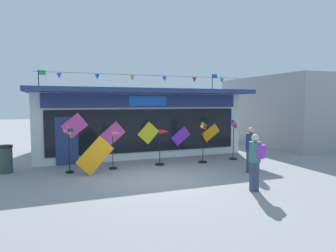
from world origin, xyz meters
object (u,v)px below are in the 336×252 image
(wind_spinner_center_left, at_px, (163,141))
(person_mid_plaza, at_px, (255,161))
(display_kite_on_ground, at_px, (95,155))
(person_near_camera, at_px, (250,150))
(trash_bin, at_px, (5,159))
(wind_spinner_far_left, at_px, (69,139))
(wind_spinner_right, at_px, (234,133))
(wind_spinner_center_right, at_px, (203,138))
(kite_shop_building, at_px, (135,121))
(wind_spinner_left, at_px, (116,142))

(wind_spinner_center_left, bearing_deg, person_mid_plaza, -73.28)
(person_mid_plaza, distance_m, display_kite_on_ground, 5.53)
(wind_spinner_center_left, height_order, person_near_camera, person_near_camera)
(person_near_camera, xyz_separation_m, display_kite_on_ground, (-5.42, 1.69, -0.15))
(display_kite_on_ground, bearing_deg, trash_bin, 155.01)
(wind_spinner_far_left, height_order, wind_spinner_right, wind_spinner_right)
(trash_bin, bearing_deg, display_kite_on_ground, -24.99)
(person_near_camera, height_order, person_mid_plaza, same)
(wind_spinner_center_left, relative_size, wind_spinner_right, 0.82)
(wind_spinner_center_right, height_order, person_near_camera, wind_spinner_center_right)
(kite_shop_building, xyz_separation_m, wind_spinner_right, (3.60, -3.81, -0.44))
(wind_spinner_left, height_order, trash_bin, wind_spinner_left)
(wind_spinner_center_right, bearing_deg, person_mid_plaza, -96.07)
(wind_spinner_far_left, distance_m, person_near_camera, 6.69)
(wind_spinner_center_right, distance_m, wind_spinner_right, 1.64)
(kite_shop_building, xyz_separation_m, person_near_camera, (2.79, -6.13, -0.78))
(wind_spinner_far_left, distance_m, trash_bin, 2.47)
(person_near_camera, bearing_deg, wind_spinner_left, 85.84)
(wind_spinner_center_right, distance_m, display_kite_on_ground, 4.63)
(wind_spinner_left, height_order, wind_spinner_center_left, wind_spinner_center_left)
(wind_spinner_center_right, height_order, display_kite_on_ground, wind_spinner_center_right)
(person_near_camera, bearing_deg, display_kite_on_ground, 95.95)
(wind_spinner_center_left, height_order, wind_spinner_right, wind_spinner_right)
(person_near_camera, distance_m, trash_bin, 9.05)
(wind_spinner_right, bearing_deg, trash_bin, 175.08)
(wind_spinner_right, relative_size, person_mid_plaza, 1.09)
(wind_spinner_center_right, distance_m, person_near_camera, 2.33)
(wind_spinner_right, distance_m, person_near_camera, 2.48)
(kite_shop_building, relative_size, wind_spinner_center_right, 5.69)
(person_mid_plaza, bearing_deg, wind_spinner_far_left, -71.94)
(wind_spinner_center_left, xyz_separation_m, wind_spinner_right, (3.38, -0.09, 0.20))
(wind_spinner_left, xyz_separation_m, display_kite_on_ground, (-0.88, -0.66, -0.35))
(wind_spinner_far_left, relative_size, wind_spinner_center_right, 1.00)
(wind_spinner_far_left, xyz_separation_m, person_near_camera, (6.28, -2.27, -0.40))
(kite_shop_building, bearing_deg, trash_bin, -152.11)
(wind_spinner_center_left, bearing_deg, trash_bin, 173.12)
(wind_spinner_center_right, distance_m, person_mid_plaza, 4.15)
(wind_spinner_left, relative_size, person_near_camera, 0.89)
(kite_shop_building, height_order, wind_spinner_far_left, kite_shop_building)
(wind_spinner_left, distance_m, person_mid_plaza, 5.42)
(wind_spinner_left, distance_m, trash_bin, 4.06)
(wind_spinner_center_right, height_order, wind_spinner_right, wind_spinner_right)
(wind_spinner_center_left, xyz_separation_m, person_mid_plaza, (1.31, -4.37, -0.11))
(wind_spinner_left, relative_size, person_mid_plaza, 0.89)
(wind_spinner_center_right, bearing_deg, trash_bin, 172.90)
(wind_spinner_right, xyz_separation_m, trash_bin, (-9.29, 0.80, -0.68))
(wind_spinner_far_left, height_order, wind_spinner_center_left, wind_spinner_far_left)
(kite_shop_building, xyz_separation_m, wind_spinner_left, (-1.74, -3.78, -0.58))
(wind_spinner_left, xyz_separation_m, wind_spinner_center_right, (3.71, -0.19, 0.02))
(wind_spinner_far_left, relative_size, display_kite_on_ground, 1.39)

